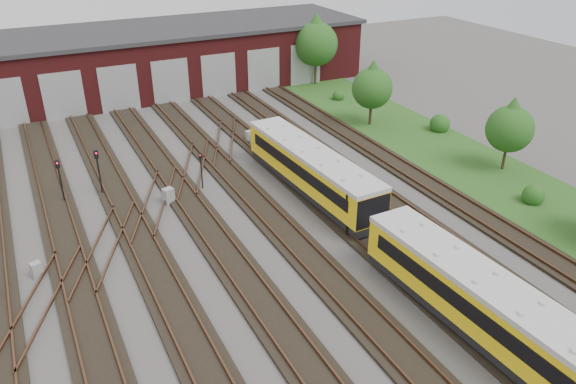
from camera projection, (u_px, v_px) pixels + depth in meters
name	position (u px, v px, depth m)	size (l,w,h in m)	color
ground	(310.00, 308.00, 27.80)	(120.00, 120.00, 0.00)	#454240
track_network	(301.00, 300.00, 28.15)	(30.40, 70.00, 0.33)	black
maintenance_shed	(125.00, 62.00, 58.04)	(51.00, 12.50, 6.35)	#541516
grass_verge	(463.00, 162.00, 43.30)	(8.00, 55.00, 0.05)	#204818
metro_train	(482.00, 304.00, 25.25)	(3.07, 45.98, 2.87)	black
signal_mast_0	(60.00, 176.00, 36.64)	(0.28, 0.26, 3.08)	black
signal_mast_1	(98.00, 166.00, 37.58)	(0.29, 0.27, 3.30)	black
signal_mast_2	(201.00, 166.00, 38.67)	(0.26, 0.25, 2.67)	black
signal_mast_3	(348.00, 209.00, 32.79)	(0.26, 0.24, 2.95)	black
relay_cabinet_1	(37.00, 270.00, 29.91)	(0.53, 0.44, 0.88)	#929396
relay_cabinet_2	(169.00, 196.00, 37.20)	(0.66, 0.55, 1.09)	#929396
relay_cabinet_3	(250.00, 137.00, 46.76)	(0.60, 0.50, 0.99)	#929396
relay_cabinet_4	(255.00, 141.00, 45.92)	(0.63, 0.52, 1.04)	#929396
tree_0	(316.00, 39.00, 59.71)	(4.65, 4.65, 7.71)	#372718
tree_1	(372.00, 84.00, 48.93)	(3.57, 3.57, 5.92)	#372718
tree_2	(511.00, 124.00, 40.52)	(3.43, 3.43, 5.68)	#372718
bush_0	(534.00, 193.00, 37.21)	(1.46, 1.46, 1.46)	#194C15
bush_1	(338.00, 94.00, 56.77)	(1.17, 1.17, 1.17)	#194C15
bush_2	(440.00, 121.00, 48.92)	(1.76, 1.76, 1.76)	#194C15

